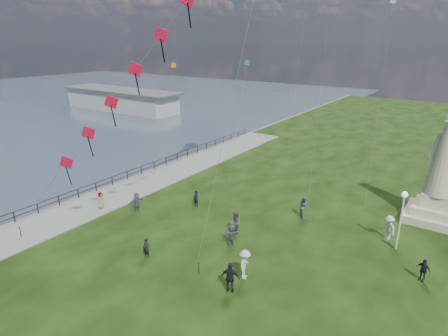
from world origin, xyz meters
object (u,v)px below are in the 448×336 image
Objects in this scene: person_10 at (101,201)px; pier_pavilion at (121,99)px; person_11 at (231,235)px; person_6 at (196,198)px; person_0 at (147,248)px; person_1 at (235,223)px; lamppost at (403,208)px; person_5 at (137,202)px; person_2 at (245,264)px; person_8 at (389,228)px; person_9 at (423,270)px; person_3 at (230,277)px; statue at (442,180)px; person_7 at (304,207)px.

pier_pavilion is at bearing 40.41° from person_10.
pier_pavilion reaches higher than person_11.
person_6 reaches higher than person_11.
person_0 is 0.78× the size of person_1.
person_1 is (-10.70, -4.73, -2.26)m from lamppost.
person_11 is (9.93, -0.11, -0.09)m from person_5.
person_2 is at bearing -102.17° from person_10.
person_1 is 0.97× the size of person_8.
lamppost is 11.81m from person_2.
lamppost is at bearing 143.11° from person_9.
pier_pavilion reaches higher than person_9.
pier_pavilion reaches higher than person_3.
pier_pavilion is at bearing 131.27° from person_0.
statue is 17.78m from person_11.
person_10 is (-2.93, -1.55, -0.12)m from person_5.
person_8 is at bearing -58.42° from person_5.
person_1 is 7.03m from person_3.
person_0 is 17.84m from person_9.
lamppost is at bearing -78.40° from person_10.
person_0 is 8.85m from person_6.
statue is 18.38m from person_2.
person_6 reaches higher than person_10.
person_9 is (2.10, -3.07, -2.45)m from lamppost.
person_9 reaches higher than person_10.
person_0 is 7.01m from person_2.
person_5 is at bearing -121.13° from person_8.
person_3 is 1.25× the size of person_6.
person_0 is at bearing -15.40° from person_3.
person_0 is at bearing -39.25° from pier_pavilion.
person_0 is 13.61m from person_7.
person_6 is (-2.46, 8.51, 0.04)m from person_0.
person_11 is (3.78, 4.76, 0.03)m from person_0.
person_6 is at bearing -88.31° from person_11.
person_0 is at bearing -141.58° from lamppost.
person_8 is 1.29× the size of person_9.
person_6 is (-5.64, 2.23, -0.16)m from person_1.
person_1 is 11.44m from person_8.
lamppost reaches higher than person_10.
person_8 is (13.05, 12.05, 0.23)m from person_0.
statue reaches higher than person_9.
person_3 is 13.39m from person_8.
person_7 is at bearing 52.94° from person_0.
person_7 is at bearing -67.30° from person_10.
pier_pavilion is 53.43m from person_10.
person_5 is 9.93m from person_11.
pier_pavilion is 68.47m from lamppost.
person_3 reaches higher than person_7.
statue is at bearing 104.59° from person_8.
person_8 reaches higher than person_11.
person_11 is at bearing -22.79° from person_1.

